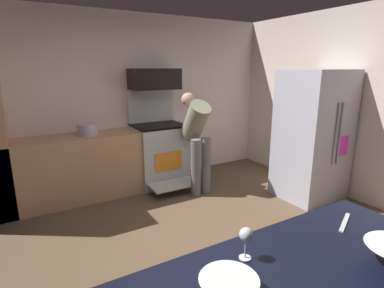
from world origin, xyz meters
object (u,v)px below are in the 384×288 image
object	(u,v)px
refrigerator	(313,135)
person_cook	(197,136)
stock_pot	(87,129)
microwave	(155,79)
mixing_bowl_small	(229,287)
oven_range	(159,152)
wine_glass_mid	(246,236)

from	to	relation	value
refrigerator	person_cook	bearing A→B (deg)	144.21
person_cook	stock_pot	bearing A→B (deg)	156.16
refrigerator	stock_pot	distance (m)	3.11
microwave	refrigerator	world-z (taller)	microwave
refrigerator	mixing_bowl_small	distance (m)	3.41
mixing_bowl_small	stock_pot	xyz separation A→B (m)	(0.17, 3.41, 0.04)
stock_pot	oven_range	bearing A→B (deg)	-0.80
oven_range	wine_glass_mid	bearing A→B (deg)	-107.20
oven_range	wine_glass_mid	xyz separation A→B (m)	(-1.00, -3.24, 0.51)
oven_range	person_cook	bearing A→B (deg)	-61.25
microwave	stock_pot	xyz separation A→B (m)	(-1.06, -0.08, -0.65)
microwave	mixing_bowl_small	xyz separation A→B (m)	(-1.22, -3.49, -0.69)
person_cook	oven_range	bearing A→B (deg)	118.75
oven_range	refrigerator	distance (m)	2.28
oven_range	microwave	world-z (taller)	microwave
refrigerator	person_cook	world-z (taller)	refrigerator
oven_range	person_cook	distance (m)	0.76
person_cook	wine_glass_mid	xyz separation A→B (m)	(-1.33, -2.64, 0.17)
microwave	person_cook	bearing A→B (deg)	-64.67
oven_range	refrigerator	world-z (taller)	refrigerator
stock_pot	person_cook	bearing A→B (deg)	-23.84
oven_range	microwave	xyz separation A→B (m)	(0.00, 0.09, 1.13)
refrigerator	wine_glass_mid	xyz separation A→B (m)	(-2.64, -1.70, 0.13)
refrigerator	wine_glass_mid	world-z (taller)	refrigerator
microwave	stock_pot	world-z (taller)	microwave
oven_range	microwave	bearing A→B (deg)	90.00
mixing_bowl_small	wine_glass_mid	world-z (taller)	wine_glass_mid
oven_range	microwave	size ratio (longest dim) A/B	1.99
oven_range	mixing_bowl_small	distance (m)	3.63
mixing_bowl_small	person_cook	bearing A→B (deg)	61.04
oven_range	person_cook	size ratio (longest dim) A/B	1.02
stock_pot	microwave	bearing A→B (deg)	4.33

